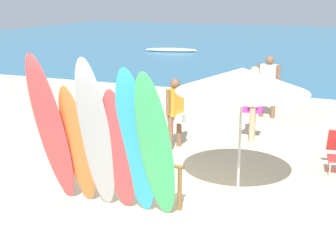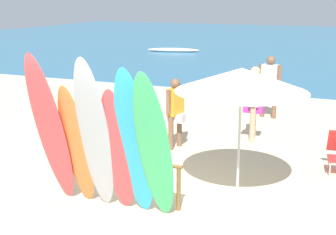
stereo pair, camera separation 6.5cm
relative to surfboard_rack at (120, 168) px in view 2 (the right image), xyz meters
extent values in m
plane|color=beige|center=(0.00, 14.00, -0.56)|extent=(60.00, 60.00, 0.00)
cube|color=teal|center=(0.00, 29.57, -0.55)|extent=(60.00, 40.00, 0.02)
cylinder|color=brown|center=(-1.03, 0.00, -0.20)|extent=(0.07, 0.07, 0.73)
cylinder|color=brown|center=(1.03, 0.00, -0.20)|extent=(0.07, 0.07, 0.73)
cylinder|color=brown|center=(0.00, 0.00, 0.17)|extent=(2.18, 0.06, 0.06)
ellipsoid|color=#D13D42|center=(-0.91, -0.59, 0.71)|extent=(0.59, 0.85, 2.54)
ellipsoid|color=orange|center=(-0.52, -0.47, 0.46)|extent=(0.50, 0.63, 2.05)
ellipsoid|color=#999EA3|center=(-0.14, -0.53, 0.69)|extent=(0.54, 0.73, 2.50)
ellipsoid|color=#D13D42|center=(0.20, -0.44, 0.45)|extent=(0.51, 0.56, 2.04)
ellipsoid|color=#289EC6|center=(0.51, -0.50, 0.62)|extent=(0.58, 0.69, 2.38)
ellipsoid|color=#38B266|center=(0.88, -0.59, 0.62)|extent=(0.53, 0.87, 2.38)
cylinder|color=brown|center=(-0.23, 2.78, -0.18)|extent=(0.12, 0.12, 0.76)
cylinder|color=brown|center=(-0.14, 3.08, -0.18)|extent=(0.12, 0.12, 0.76)
cube|color=silver|center=(-0.19, 2.93, 0.14)|extent=(0.41, 0.25, 0.18)
cube|color=orange|center=(-0.19, 2.93, 0.50)|extent=(0.30, 0.43, 0.60)
sphere|color=brown|center=(-0.19, 2.93, 0.90)|extent=(0.22, 0.22, 0.22)
cylinder|color=brown|center=(-0.25, 2.68, 0.53)|extent=(0.09, 0.09, 0.53)
cylinder|color=brown|center=(-0.12, 3.17, 0.53)|extent=(0.09, 0.09, 0.53)
cylinder|color=tan|center=(1.27, 4.34, -0.14)|extent=(0.13, 0.13, 0.85)
cylinder|color=tan|center=(1.32, 4.00, -0.14)|extent=(0.13, 0.13, 0.85)
cube|color=#B23399|center=(1.29, 4.17, 0.22)|extent=(0.46, 0.28, 0.20)
cube|color=silver|center=(1.29, 4.17, 0.62)|extent=(0.29, 0.47, 0.66)
sphere|color=tan|center=(1.29, 4.17, 1.07)|extent=(0.24, 0.24, 0.24)
cylinder|color=tan|center=(1.25, 4.45, 0.65)|extent=(0.10, 0.10, 0.59)
cylinder|color=tan|center=(1.34, 3.89, 0.65)|extent=(0.10, 0.10, 0.59)
cylinder|color=brown|center=(1.06, 6.49, -0.15)|extent=(0.13, 0.13, 0.84)
cylinder|color=brown|center=(1.40, 6.41, -0.15)|extent=(0.13, 0.13, 0.84)
cube|color=#DB333D|center=(1.23, 6.45, 0.21)|extent=(0.45, 0.28, 0.20)
cube|color=silver|center=(1.23, 6.45, 0.60)|extent=(0.47, 0.32, 0.66)
sphere|color=brown|center=(1.23, 6.45, 1.05)|extent=(0.24, 0.24, 0.24)
cylinder|color=brown|center=(0.96, 6.52, 0.64)|extent=(0.10, 0.10, 0.58)
cylinder|color=brown|center=(1.50, 6.39, 0.64)|extent=(0.10, 0.10, 0.58)
cylinder|color=#B7B7BC|center=(3.15, 2.43, -0.42)|extent=(0.02, 0.02, 0.28)
cylinder|color=#B7B7BC|center=(3.10, 2.80, -0.42)|extent=(0.02, 0.02, 0.28)
cylinder|color=silver|center=(1.75, 0.91, 0.49)|extent=(0.04, 0.04, 2.10)
cone|color=silver|center=(1.75, 0.91, 1.44)|extent=(2.17, 2.17, 0.38)
ellipsoid|color=silver|center=(-7.14, 20.24, -0.45)|extent=(3.27, 1.33, 0.26)
camera|label=1|loc=(3.42, -6.41, 2.74)|focal=49.97mm
camera|label=2|loc=(3.48, -6.39, 2.74)|focal=49.97mm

